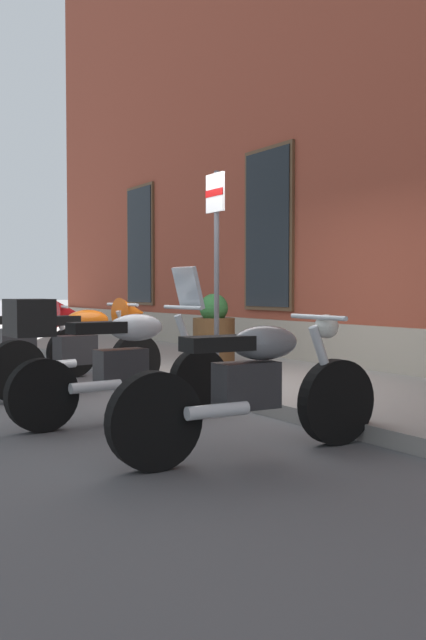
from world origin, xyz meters
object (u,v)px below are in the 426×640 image
motorcycle_red_sport (27,337)px  motorcycle_grey_naked (255,387)px  motorcycle_silver_touring (113,357)px  motorcycle_orange_sport (86,342)px  barrel_planter (214,333)px  parking_sign (216,245)px

motorcycle_red_sport → motorcycle_grey_naked: size_ratio=0.94×
motorcycle_red_sport → motorcycle_silver_touring: bearing=-3.0°
motorcycle_red_sport → motorcycle_silver_touring: (3.10, -0.16, 0.02)m
motorcycle_orange_sport → barrel_planter: (-0.92, 2.24, -0.03)m
parking_sign → barrel_planter: (-1.40, 0.85, -1.13)m
motorcycle_silver_touring → barrel_planter: motorcycle_silver_touring is taller
motorcycle_silver_touring → motorcycle_grey_naked: (1.61, 0.36, -0.09)m
motorcycle_red_sport → barrel_planter: size_ratio=2.08×
motorcycle_orange_sport → parking_sign: parking_sign is taller
motorcycle_orange_sport → motorcycle_grey_naked: motorcycle_orange_sport is taller
motorcycle_orange_sport → motorcycle_grey_naked: bearing=-0.6°
motorcycle_silver_touring → motorcycle_grey_naked: 1.65m
motorcycle_orange_sport → motorcycle_red_sport: bearing=-170.8°
parking_sign → barrel_planter: bearing=148.9°
motorcycle_silver_touring → barrel_planter: (-2.57, 2.63, -0.02)m
motorcycle_grey_naked → parking_sign: parking_sign is taller
motorcycle_red_sport → motorcycle_grey_naked: bearing=2.4°
motorcycle_red_sport → motorcycle_orange_sport: (1.45, 0.23, 0.02)m
barrel_planter → motorcycle_red_sport: bearing=-102.2°
parking_sign → barrel_planter: size_ratio=2.46×
motorcycle_silver_touring → parking_sign: 2.41m
motorcycle_red_sport → parking_sign: parking_sign is taller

